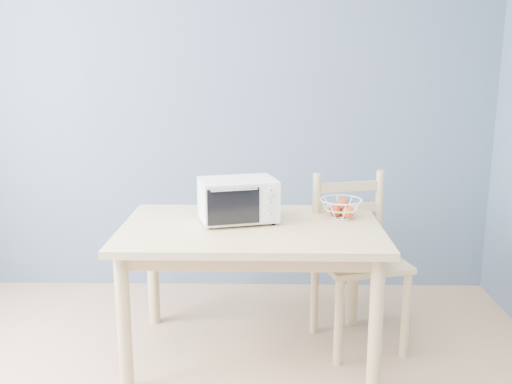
{
  "coord_description": "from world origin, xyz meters",
  "views": [
    {
      "loc": [
        0.41,
        -1.72,
        1.61
      ],
      "look_at": [
        0.36,
        1.26,
        0.93
      ],
      "focal_mm": 40.0,
      "sensor_mm": 36.0,
      "label": 1
    }
  ],
  "objects_px": {
    "dining_table": "(251,243)",
    "dining_chair": "(357,262)",
    "toaster_oven": "(235,200)",
    "fruit_basket": "(341,208)"
  },
  "relations": [
    {
      "from": "dining_table",
      "to": "dining_chair",
      "type": "height_order",
      "value": "dining_chair"
    },
    {
      "from": "toaster_oven",
      "to": "fruit_basket",
      "type": "xyz_separation_m",
      "value": [
        0.59,
        0.09,
        -0.07
      ]
    },
    {
      "from": "toaster_oven",
      "to": "fruit_basket",
      "type": "bearing_deg",
      "value": -6.21
    },
    {
      "from": "dining_table",
      "to": "fruit_basket",
      "type": "bearing_deg",
      "value": 17.74
    },
    {
      "from": "toaster_oven",
      "to": "fruit_basket",
      "type": "relative_size",
      "value": 1.8
    },
    {
      "from": "dining_table",
      "to": "toaster_oven",
      "type": "bearing_deg",
      "value": 142.39
    },
    {
      "from": "dining_table",
      "to": "dining_chair",
      "type": "bearing_deg",
      "value": 15.05
    },
    {
      "from": "dining_table",
      "to": "toaster_oven",
      "type": "distance_m",
      "value": 0.25
    },
    {
      "from": "fruit_basket",
      "to": "dining_chair",
      "type": "distance_m",
      "value": 0.34
    },
    {
      "from": "dining_table",
      "to": "toaster_oven",
      "type": "height_order",
      "value": "toaster_oven"
    }
  ]
}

